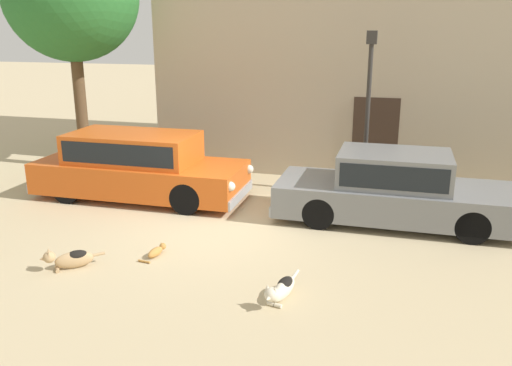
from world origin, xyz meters
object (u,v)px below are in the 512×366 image
parked_sedan_second (394,188)px  stray_dog_tan (282,289)px  street_lamp (369,92)px  stray_cat (156,251)px  parked_sedan_nearest (138,164)px  stray_dog_spotted (70,258)px

parked_sedan_second → stray_dog_tan: (-1.46, -3.65, -0.54)m
street_lamp → parked_sedan_second: bearing=-67.2°
parked_sedan_second → street_lamp: (-0.69, 1.65, 1.66)m
stray_cat → street_lamp: size_ratio=0.16×
stray_cat → street_lamp: street_lamp is taller
parked_sedan_second → stray_cat: bearing=-144.3°
parked_sedan_nearest → stray_dog_tan: bearing=-42.4°
stray_dog_tan → street_lamp: bearing=-176.2°
parked_sedan_second → stray_dog_spotted: bearing=-144.2°
parked_sedan_second → stray_dog_tan: size_ratio=4.33×
stray_dog_spotted → stray_dog_tan: bearing=140.3°
parked_sedan_nearest → stray_dog_tan: size_ratio=4.39×
stray_cat → street_lamp: bearing=-25.3°
stray_dog_spotted → stray_dog_tan: 3.50m
stray_cat → street_lamp: 5.86m
parked_sedan_second → street_lamp: street_lamp is taller
stray_dog_tan → stray_cat: size_ratio=1.87×
stray_dog_spotted → stray_cat: bearing=178.1°
parked_sedan_nearest → street_lamp: bearing=17.3°
stray_dog_tan → parked_sedan_second: bearing=170.2°
parked_sedan_nearest → stray_cat: parked_sedan_nearest is taller
street_lamp → parked_sedan_nearest: bearing=-162.8°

